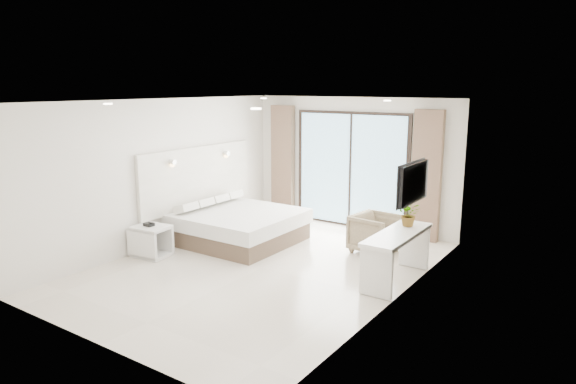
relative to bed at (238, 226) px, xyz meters
The scene contains 8 objects.
ground 1.57m from the bed, 35.35° to the right, with size 6.20×6.20×0.00m, color beige.
room_shell 1.66m from the bed, ahead, with size 4.62×6.22×2.72m.
bed is the anchor object (origin of this frame).
nightstand 1.67m from the bed, 114.15° to the right, with size 0.64×0.55×0.54m.
phone 1.71m from the bed, 114.85° to the right, with size 0.17×0.13×0.06m, color black.
console_desk 3.32m from the bed, ahead, with size 0.51×1.62×0.77m.
plant 3.36m from the bed, ahead, with size 0.34×0.38×0.30m, color #33662D.
armchair 2.60m from the bed, 19.74° to the left, with size 0.74×0.70×0.77m, color #978963.
Camera 1 is at (4.84, -6.36, 2.94)m, focal length 32.00 mm.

